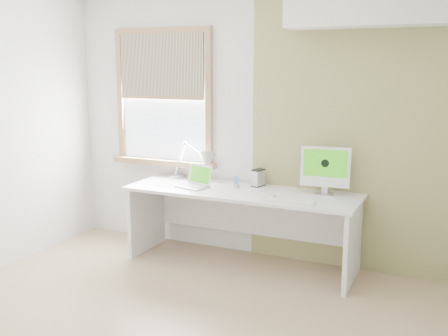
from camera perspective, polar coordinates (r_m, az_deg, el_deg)
The scene contains 12 objects.
room at distance 3.60m, azimuth -6.95°, elevation 1.80°, with size 4.04×3.54×2.64m.
accent_wall at distance 4.88m, azimuth 14.23°, elevation 3.94°, with size 2.00×0.02×2.60m, color #938B59.
soffit at distance 4.67m, azimuth 17.01°, elevation 17.04°, with size 1.60×0.40×0.42m, color white.
window at distance 5.54m, azimuth -6.64°, elevation 7.55°, with size 1.20×0.14×1.42m.
desk at distance 5.01m, azimuth 2.14°, elevation -4.47°, with size 2.20×0.70×0.73m.
desk_lamp at distance 5.22m, azimuth -2.52°, elevation 0.63°, with size 0.65×0.38×0.39m.
laptop at distance 5.06m, azimuth -3.08°, elevation -1.47°, with size 0.35×0.31×0.20m.
phone_dock at distance 5.03m, azimuth 1.32°, elevation -1.72°, with size 0.08×0.08×0.12m.
external_drive at distance 5.07m, azimuth 3.74°, elevation -1.07°, with size 0.11×0.15×0.17m.
imac at distance 4.80m, azimuth 10.94°, elevation 0.02°, with size 0.45×0.16×0.43m.
keyboard at distance 4.51m, azimuth 6.99°, elevation -3.59°, with size 0.46×0.13×0.02m.
mouse at distance 4.66m, azimuth 5.26°, elevation -3.03°, with size 0.06×0.10×0.03m, color white.
Camera 1 is at (1.86, -3.03, 1.87)m, focal length 42.12 mm.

